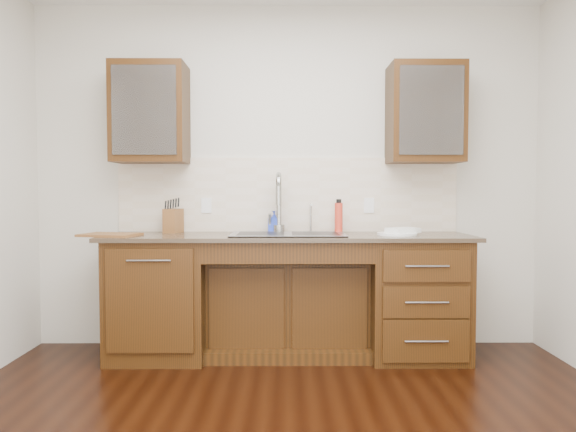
{
  "coord_description": "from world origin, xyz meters",
  "views": [
    {
      "loc": [
        -0.02,
        -2.37,
        1.22
      ],
      "look_at": [
        0.0,
        1.4,
        1.05
      ],
      "focal_mm": 32.0,
      "sensor_mm": 36.0,
      "label": 1
    }
  ],
  "objects_px": {
    "water_bottle": "(339,218)",
    "knife_block": "(173,221)",
    "soap_bottle": "(274,222)",
    "plate": "(397,234)",
    "cutting_board": "(110,235)"
  },
  "relations": [
    {
      "from": "soap_bottle",
      "to": "knife_block",
      "type": "xyz_separation_m",
      "value": [
        -0.79,
        -0.04,
        0.01
      ]
    },
    {
      "from": "water_bottle",
      "to": "cutting_board",
      "type": "bearing_deg",
      "value": -170.27
    },
    {
      "from": "water_bottle",
      "to": "cutting_board",
      "type": "xyz_separation_m",
      "value": [
        -1.68,
        -0.29,
        -0.11
      ]
    },
    {
      "from": "water_bottle",
      "to": "plate",
      "type": "height_order",
      "value": "water_bottle"
    },
    {
      "from": "soap_bottle",
      "to": "plate",
      "type": "xyz_separation_m",
      "value": [
        0.91,
        -0.28,
        -0.08
      ]
    },
    {
      "from": "water_bottle",
      "to": "cutting_board",
      "type": "relative_size",
      "value": 0.6
    },
    {
      "from": "water_bottle",
      "to": "soap_bottle",
      "type": "bearing_deg",
      "value": 172.95
    },
    {
      "from": "cutting_board",
      "to": "soap_bottle",
      "type": "bearing_deg",
      "value": 16.58
    },
    {
      "from": "soap_bottle",
      "to": "knife_block",
      "type": "height_order",
      "value": "knife_block"
    },
    {
      "from": "water_bottle",
      "to": "knife_block",
      "type": "distance_m",
      "value": 1.29
    },
    {
      "from": "knife_block",
      "to": "water_bottle",
      "type": "bearing_deg",
      "value": 12.73
    },
    {
      "from": "plate",
      "to": "soap_bottle",
      "type": "bearing_deg",
      "value": 163.1
    },
    {
      "from": "water_bottle",
      "to": "knife_block",
      "type": "relative_size",
      "value": 1.24
    },
    {
      "from": "water_bottle",
      "to": "knife_block",
      "type": "xyz_separation_m",
      "value": [
        -1.29,
        0.02,
        -0.02
      ]
    },
    {
      "from": "plate",
      "to": "cutting_board",
      "type": "xyz_separation_m",
      "value": [
        -2.09,
        -0.07,
        0.0
      ]
    }
  ]
}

